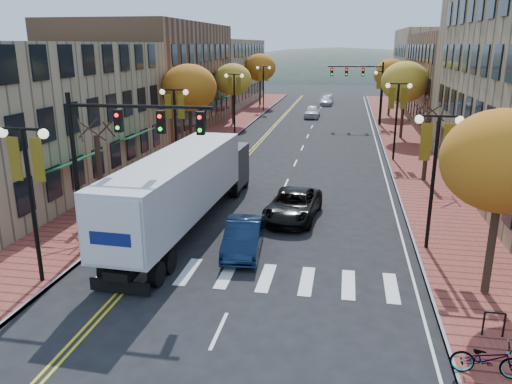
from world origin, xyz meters
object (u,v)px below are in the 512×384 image
at_px(semi_truck, 187,183).
at_px(navy_sedan, 243,237).
at_px(bicycle, 487,359).
at_px(black_suv, 293,205).

bearing_deg(semi_truck, navy_sedan, -35.59).
bearing_deg(navy_sedan, semi_truck, 136.87).
relative_size(navy_sedan, bicycle, 2.28).
xyz_separation_m(navy_sedan, black_suv, (1.69, 4.83, 0.02)).
bearing_deg(navy_sedan, bicycle, -47.11).
bearing_deg(navy_sedan, black_suv, 65.54).
height_order(navy_sedan, black_suv, black_suv).
bearing_deg(semi_truck, bicycle, -38.47).
height_order(semi_truck, navy_sedan, semi_truck).
bearing_deg(bicycle, black_suv, 31.81).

